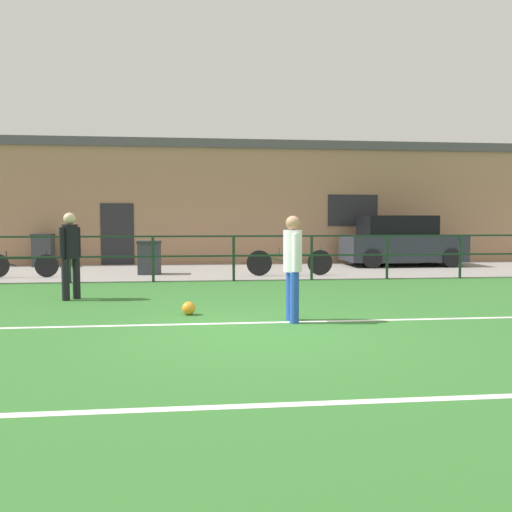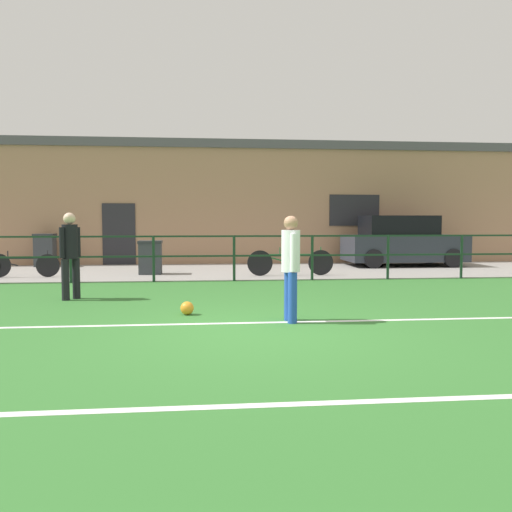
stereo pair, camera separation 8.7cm
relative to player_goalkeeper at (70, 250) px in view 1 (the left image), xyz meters
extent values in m
cube|color=#33702D|center=(3.31, -3.22, -0.97)|extent=(60.00, 44.00, 0.04)
cube|color=white|center=(3.31, -2.64, -0.95)|extent=(36.00, 0.11, 0.00)
cube|color=white|center=(3.31, -6.08, -0.95)|extent=(36.00, 0.11, 0.00)
cube|color=gray|center=(3.31, 5.28, -0.94)|extent=(48.00, 5.00, 0.02)
cylinder|color=#193823|center=(-0.69, 2.78, -0.37)|extent=(0.07, 0.07, 1.15)
cylinder|color=#193823|center=(1.31, 2.78, -0.37)|extent=(0.07, 0.07, 1.15)
cylinder|color=#193823|center=(3.31, 2.78, -0.37)|extent=(0.07, 0.07, 1.15)
cylinder|color=#193823|center=(5.31, 2.78, -0.37)|extent=(0.07, 0.07, 1.15)
cylinder|color=#193823|center=(7.31, 2.78, -0.37)|extent=(0.07, 0.07, 1.15)
cylinder|color=#193823|center=(9.31, 2.78, -0.37)|extent=(0.07, 0.07, 1.15)
cube|color=#193823|center=(3.31, 2.78, 0.18)|extent=(36.00, 0.04, 0.04)
cube|color=#193823|center=(3.31, 2.78, -0.32)|extent=(36.00, 0.04, 0.04)
cube|color=#A37A5B|center=(3.31, 8.98, 1.06)|extent=(28.00, 2.40, 4.01)
cube|color=#232328|center=(-0.32, 7.77, 0.10)|extent=(1.10, 0.04, 2.10)
cube|color=#232328|center=(7.87, 7.77, 0.93)|extent=(1.80, 0.04, 1.10)
cube|color=#4C4C51|center=(3.31, 8.98, 3.21)|extent=(28.00, 2.56, 0.30)
cylinder|color=black|center=(-0.08, -0.10, -0.55)|extent=(0.14, 0.14, 0.79)
cylinder|color=black|center=(0.08, 0.10, -0.55)|extent=(0.14, 0.14, 0.79)
cylinder|color=black|center=(0.00, 0.00, 0.17)|extent=(0.29, 0.29, 0.65)
sphere|color=beige|center=(0.00, 0.00, 0.61)|extent=(0.22, 0.22, 0.22)
cylinder|color=black|center=(-0.11, -0.14, 0.15)|extent=(0.10, 0.10, 0.59)
cylinder|color=black|center=(0.11, 0.14, 0.15)|extent=(0.10, 0.10, 0.59)
cylinder|color=blue|center=(3.85, -2.71, -0.57)|extent=(0.14, 0.14, 0.75)
cylinder|color=blue|center=(3.83, -2.48, -0.57)|extent=(0.14, 0.14, 0.75)
cylinder|color=white|center=(3.84, -2.60, 0.12)|extent=(0.28, 0.28, 0.62)
sphere|color=#A37556|center=(3.84, -2.60, 0.54)|extent=(0.21, 0.21, 0.21)
cylinder|color=white|center=(3.85, -2.76, 0.10)|extent=(0.10, 0.10, 0.56)
cylinder|color=white|center=(3.83, -2.43, 0.10)|extent=(0.10, 0.10, 0.56)
sphere|color=orange|center=(2.28, -1.87, -0.84)|extent=(0.22, 0.22, 0.22)
cube|color=#282D38|center=(9.16, 6.42, -0.34)|extent=(3.84, 1.78, 0.85)
cube|color=black|center=(8.97, 6.42, 0.41)|extent=(2.30, 1.49, 0.65)
cylinder|color=black|center=(7.86, 5.57, -0.63)|extent=(0.60, 0.18, 0.60)
cylinder|color=black|center=(10.47, 5.57, -0.63)|extent=(0.60, 0.18, 0.60)
cylinder|color=black|center=(7.86, 7.27, -0.63)|extent=(0.60, 0.18, 0.60)
cylinder|color=black|center=(10.47, 7.27, -0.63)|extent=(0.60, 0.18, 0.60)
cylinder|color=black|center=(-1.58, 3.98, -0.62)|extent=(0.61, 0.04, 0.61)
cube|color=black|center=(-2.33, 3.98, -0.43)|extent=(1.17, 0.04, 0.04)
cube|color=black|center=(-2.71, 3.98, -0.52)|extent=(0.73, 0.03, 0.22)
cylinder|color=black|center=(-2.59, 3.98, -0.33)|extent=(0.03, 0.03, 0.20)
cylinder|color=black|center=(-1.58, 3.98, -0.36)|extent=(0.03, 0.03, 0.28)
cylinder|color=black|center=(4.07, 3.73, -0.58)|extent=(0.69, 0.04, 0.69)
cylinder|color=black|center=(5.75, 3.73, -0.58)|extent=(0.69, 0.04, 0.69)
cube|color=#1E6633|center=(4.91, 3.73, -0.36)|extent=(1.31, 0.04, 0.04)
cube|color=#1E6633|center=(4.49, 3.73, -0.47)|extent=(0.82, 0.03, 0.25)
cylinder|color=#1E6633|center=(4.61, 3.73, -0.26)|extent=(0.03, 0.03, 0.20)
cylinder|color=#1E6633|center=(5.75, 3.73, -0.29)|extent=(0.03, 0.03, 0.28)
cube|color=#33383D|center=(-2.61, 7.28, -0.43)|extent=(0.60, 0.51, 0.99)
cube|color=#282C30|center=(-2.61, 7.28, 0.10)|extent=(0.64, 0.54, 0.08)
cube|color=#33383D|center=(1.06, 4.48, -0.50)|extent=(0.61, 0.51, 0.86)
cube|color=#282C30|center=(1.06, 4.48, -0.03)|extent=(0.64, 0.55, 0.08)
camera|label=1|loc=(2.47, -10.22, 0.57)|focal=36.41mm
camera|label=2|loc=(2.55, -10.23, 0.57)|focal=36.41mm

